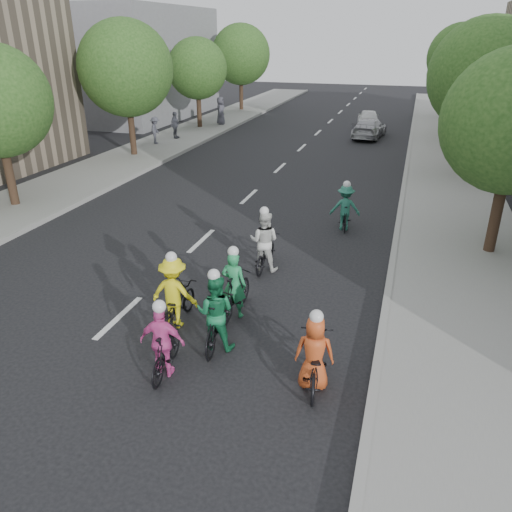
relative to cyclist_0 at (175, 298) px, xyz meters
The scene contains 24 objects.
ground 1.62m from the cyclist_0, behind, with size 120.00×120.00×0.00m, color black.
sidewalk_left 13.67m from the cyclist_0, 133.84° to the left, with size 4.00×80.00×0.15m, color gray.
curb_left 12.40m from the cyclist_0, 127.32° to the left, with size 0.18×80.00×0.18m, color #999993.
sidewalk_right 11.84m from the cyclist_0, 56.40° to the left, with size 4.00×80.00×0.15m, color gray.
curb_right 10.88m from the cyclist_0, 65.00° to the left, with size 0.18×80.00×0.18m, color #999993.
bldg_sw 33.03m from the cyclist_0, 122.08° to the left, with size 10.00×14.00×8.00m, color slate.
tree_l_3 18.12m from the cyclist_0, 123.04° to the left, with size 4.80×4.80×6.93m.
tree_l_4 25.94m from the cyclist_0, 112.04° to the left, with size 4.00×4.00×5.97m.
tree_l_5 34.45m from the cyclist_0, 106.38° to the left, with size 4.80×4.80×6.93m.
tree_r_1 17.53m from the cyclist_0, 64.58° to the left, with size 4.80×4.80×6.93m.
tree_r_2 25.74m from the cyclist_0, 73.28° to the left, with size 4.00×4.00×5.97m.
tree_r_3 34.46m from the cyclist_0, 77.62° to the left, with size 4.80×4.80×6.93m.
cyclist_0 is the anchor object (origin of this frame).
cyclist_1 1.82m from the cyclist_0, 71.11° to the right, with size 0.93×1.63×1.67m.
cyclist_2 3.66m from the cyclist_0, 18.93° to the right, with size 0.88×1.87×1.67m.
cyclist_3 7.86m from the cyclist_0, 69.00° to the left, with size 1.10×1.51×1.71m.
cyclist_4 1.31m from the cyclist_0, 22.85° to the right, with size 0.89×1.91×1.85m.
cyclist_5 3.66m from the cyclist_0, 72.72° to the left, with size 0.85×1.75×1.87m.
cyclist_6 1.42m from the cyclist_0, 36.28° to the left, with size 0.62×1.80×1.80m.
follow_car_lead 24.19m from the cyclist_0, 85.32° to the left, with size 1.68×4.14×1.20m, color #AEAEB3.
follow_car_trail 28.36m from the cyclist_0, 86.99° to the left, with size 1.44×3.57×1.22m, color white.
spectator_0 20.27m from the cyclist_0, 119.00° to the left, with size 1.00×0.58×1.55m, color #50515E.
spectator_1 21.72m from the cyclist_0, 115.76° to the left, with size 0.94×0.39×1.61m, color #50535E.
spectator_2 26.70m from the cyclist_0, 108.83° to the left, with size 0.92×0.60×1.89m, color #4B4A57.
Camera 1 is at (6.18, -8.80, 6.22)m, focal length 35.00 mm.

